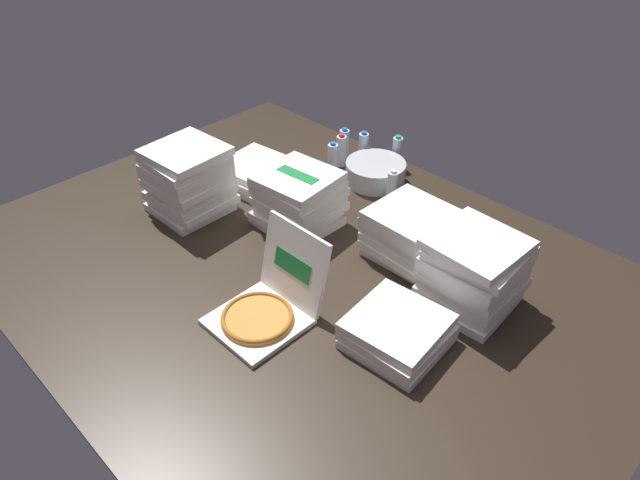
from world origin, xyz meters
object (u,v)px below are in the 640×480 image
object	(u,v)px
pizza_stack_left_near	(473,272)
pizza_stack_left_mid	(299,200)
water_bottle_0	(344,144)
pizza_stack_right_far	(411,233)
water_bottle_3	(363,148)
open_pizza_box	(268,304)
pizza_stack_center_far	(254,173)
water_bottle_1	(333,159)
water_bottle_2	(397,152)
water_bottle_5	(341,151)
water_bottle_4	(392,187)
pizza_stack_right_near	(188,180)
pizza_stack_left_far	(397,332)
ice_bucket	(375,172)

from	to	relation	value
pizza_stack_left_near	pizza_stack_left_mid	bearing A→B (deg)	-173.10
pizza_stack_left_mid	water_bottle_0	world-z (taller)	pizza_stack_left_mid
water_bottle_0	pizza_stack_right_far	bearing A→B (deg)	-28.53
pizza_stack_left_mid	water_bottle_3	size ratio (longest dim) A/B	1.94
open_pizza_box	pizza_stack_center_far	world-z (taller)	open_pizza_box
water_bottle_1	water_bottle_2	xyz separation A→B (m)	(0.22, 0.34, 0.00)
pizza_stack_center_far	water_bottle_2	bearing A→B (deg)	56.81
open_pizza_box	water_bottle_5	world-z (taller)	open_pizza_box
pizza_stack_left_near	water_bottle_1	distance (m)	1.29
pizza_stack_right_far	water_bottle_2	world-z (taller)	pizza_stack_right_far
water_bottle_3	water_bottle_2	bearing A→B (deg)	29.91
water_bottle_0	water_bottle_5	world-z (taller)	same
pizza_stack_right_far	pizza_stack_left_near	world-z (taller)	pizza_stack_left_near
pizza_stack_left_near	water_bottle_1	xyz separation A→B (m)	(-1.23, 0.39, -0.07)
water_bottle_3	water_bottle_4	bearing A→B (deg)	-29.17
pizza_stack_left_mid	water_bottle_5	xyz separation A→B (m)	(-0.27, 0.62, -0.05)
pizza_stack_left_mid	water_bottle_4	xyz separation A→B (m)	(0.22, 0.51, -0.05)
pizza_stack_center_far	pizza_stack_left_near	xyz separation A→B (m)	(1.49, 0.01, 0.11)
pizza_stack_right_near	water_bottle_1	world-z (taller)	pizza_stack_right_near
pizza_stack_right_far	water_bottle_2	size ratio (longest dim) A/B	1.89
water_bottle_3	water_bottle_5	size ratio (longest dim) A/B	1.00
pizza_stack_center_far	pizza_stack_left_far	world-z (taller)	same
pizza_stack_left_mid	pizza_stack_right_far	size ratio (longest dim) A/B	1.02
pizza_stack_left_far	pizza_stack_left_near	distance (m)	0.45
water_bottle_4	pizza_stack_left_far	bearing A→B (deg)	-49.62
open_pizza_box	pizza_stack_right_far	bearing A→B (deg)	78.33
pizza_stack_left_mid	water_bottle_0	distance (m)	0.76
water_bottle_1	water_bottle_5	distance (m)	0.12
pizza_stack_center_far	ice_bucket	size ratio (longest dim) A/B	1.20
open_pizza_box	ice_bucket	distance (m)	1.28
pizza_stack_left_far	water_bottle_1	xyz separation A→B (m)	(-1.16, 0.82, 0.04)
water_bottle_3	water_bottle_1	bearing A→B (deg)	-99.33
pizza_stack_right_near	water_bottle_0	world-z (taller)	pizza_stack_right_near
ice_bucket	water_bottle_5	distance (m)	0.28
water_bottle_1	water_bottle_4	world-z (taller)	same
ice_bucket	water_bottle_4	size ratio (longest dim) A/B	1.68
water_bottle_2	water_bottle_4	xyz separation A→B (m)	(0.24, -0.34, 0.00)
pizza_stack_left_mid	water_bottle_0	xyz separation A→B (m)	(-0.32, 0.69, -0.05)
pizza_stack_left_far	water_bottle_5	bearing A→B (deg)	141.94
water_bottle_0	water_bottle_5	xyz separation A→B (m)	(0.04, -0.07, 0.00)
pizza_stack_left_far	pizza_stack_left_mid	bearing A→B (deg)	161.19
water_bottle_5	pizza_stack_right_far	bearing A→B (deg)	-25.93
pizza_stack_right_far	pizza_stack_left_far	bearing A→B (deg)	-56.97
water_bottle_1	water_bottle_5	world-z (taller)	same
open_pizza_box	water_bottle_1	size ratio (longest dim) A/B	2.17
pizza_stack_right_near	pizza_stack_left_near	size ratio (longest dim) A/B	1.00
water_bottle_0	water_bottle_4	world-z (taller)	same
pizza_stack_left_mid	ice_bucket	size ratio (longest dim) A/B	1.15
open_pizza_box	water_bottle_4	bearing A→B (deg)	100.20
pizza_stack_right_near	water_bottle_2	xyz separation A→B (m)	(0.50, 1.18, -0.09)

